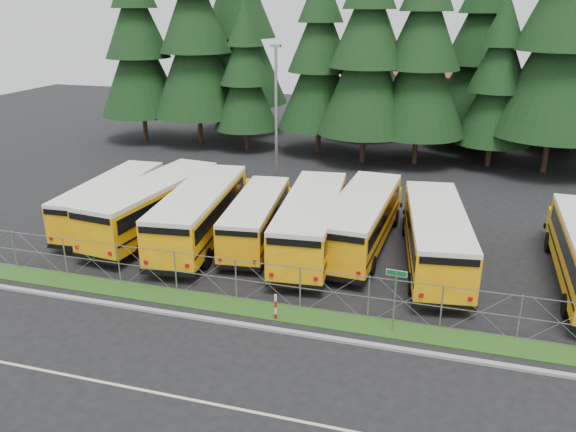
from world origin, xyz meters
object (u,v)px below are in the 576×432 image
object	(u,v)px
bus_4	(312,223)
bus_6	(435,237)
bus_2	(203,214)
street_sign	(396,288)
striped_bollard	(276,307)
bus_5	(363,221)
light_standard	(276,114)
bus_1	(158,206)
bus_0	(115,202)
bus_3	(258,219)

from	to	relation	value
bus_4	bus_6	world-z (taller)	bus_4
bus_2	bus_6	size ratio (longest dim) A/B	1.02
bus_6	street_sign	world-z (taller)	bus_6
bus_2	striped_bollard	xyz separation A→B (m)	(6.51, -7.17, -0.98)
bus_4	bus_5	xyz separation A→B (m)	(2.57, 1.14, -0.04)
light_standard	bus_4	bearing A→B (deg)	-62.81
bus_1	bus_2	xyz separation A→B (m)	(3.04, -0.45, -0.01)
bus_2	bus_0	bearing A→B (deg)	165.91
bus_4	bus_1	bearing A→B (deg)	174.43
light_standard	bus_0	bearing A→B (deg)	-128.89
bus_2	striped_bollard	distance (m)	9.73
bus_3	striped_bollard	size ratio (longest dim) A/B	8.43
bus_3	bus_5	size ratio (longest dim) A/B	0.87
street_sign	bus_1	bearing A→B (deg)	153.51
bus_0	bus_2	size ratio (longest dim) A/B	0.90
bus_3	street_sign	xyz separation A→B (m)	(8.40, -7.51, 0.71)
bus_1	bus_6	world-z (taller)	bus_1
bus_6	bus_0	bearing A→B (deg)	170.81
bus_0	bus_5	bearing A→B (deg)	0.24
bus_6	striped_bollard	xyz separation A→B (m)	(-6.19, -7.41, -0.94)
bus_6	striped_bollard	world-z (taller)	bus_6
bus_3	bus_6	bearing A→B (deg)	-9.44
street_sign	striped_bollard	bearing A→B (deg)	-175.13
bus_1	bus_6	distance (m)	15.74
bus_3	bus_6	distance (m)	9.71
bus_3	light_standard	world-z (taller)	light_standard
bus_1	bus_4	bearing A→B (deg)	6.20
bus_2	bus_4	bearing A→B (deg)	-2.79
striped_bollard	bus_0	bearing A→B (deg)	147.60
bus_5	bus_6	bearing A→B (deg)	-14.47
bus_3	street_sign	distance (m)	11.29
bus_2	light_standard	world-z (taller)	light_standard
bus_5	bus_1	bearing A→B (deg)	-171.57
bus_3	bus_4	xyz separation A→B (m)	(3.24, -0.40, 0.24)
bus_1	bus_2	bearing A→B (deg)	-1.68
bus_3	street_sign	size ratio (longest dim) A/B	3.60
bus_5	bus_0	bearing A→B (deg)	-174.19
bus_0	bus_4	distance (m)	12.40
bus_2	street_sign	size ratio (longest dim) A/B	4.28
bus_1	bus_6	bearing A→B (deg)	6.03
street_sign	striped_bollard	distance (m)	5.12
bus_1	bus_0	bearing A→B (deg)	179.18
bus_4	bus_5	world-z (taller)	bus_4
street_sign	striped_bollard	xyz separation A→B (m)	(-4.90, -0.42, -1.43)
bus_5	bus_6	world-z (taller)	bus_6
street_sign	bus_6	bearing A→B (deg)	79.50
bus_5	bus_6	distance (m)	4.08
bus_0	bus_2	world-z (taller)	bus_2
bus_1	light_standard	size ratio (longest dim) A/B	1.19
bus_2	bus_5	bearing A→B (deg)	3.56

